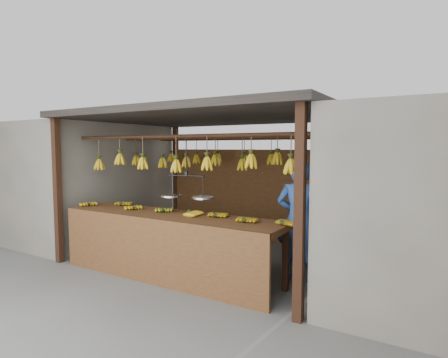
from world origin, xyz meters
The scene contains 8 objects.
ground centered at (0.00, 0.00, 0.00)m, with size 80.00×80.00×0.00m, color #5B5B57.
stall centered at (0.00, 0.33, 1.97)m, with size 4.30×3.30×2.40m.
neighbor_left centered at (-3.60, 0.00, 1.15)m, with size 3.00×3.00×2.30m, color slate.
counter centered at (-0.04, -1.23, 0.71)m, with size 3.50×0.78×0.96m.
hanging_bananas centered at (0.00, -0.01, 1.62)m, with size 3.59×2.24×0.40m.
balance_scale centered at (0.17, -1.00, 1.19)m, with size 0.79×0.37×0.86m.
vendor centered at (1.56, -0.30, 0.84)m, with size 0.61×0.40×1.68m, color #3359A5.
bag_bundles centered at (1.94, 1.35, 0.98)m, with size 0.08×0.26×1.19m.
Camera 1 is at (3.30, -5.18, 1.84)m, focal length 30.00 mm.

